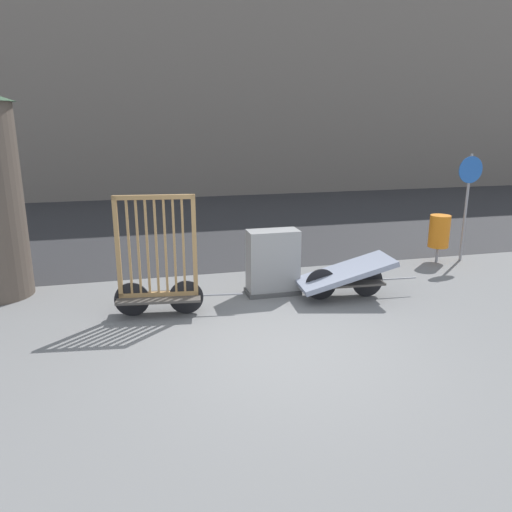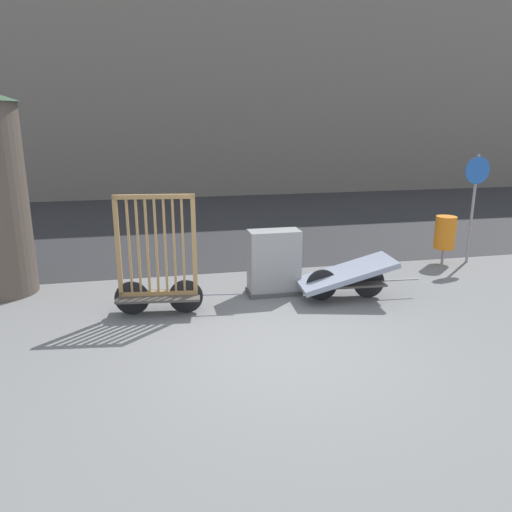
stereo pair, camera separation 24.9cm
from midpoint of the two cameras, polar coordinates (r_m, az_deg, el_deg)
The scene contains 8 objects.
ground_plane at distance 7.04m, azimuth 4.21°, elevation -10.87°, with size 60.00×60.00×0.00m, color slate.
road_strip at distance 15.57m, azimuth -5.28°, elevation 3.85°, with size 56.00×10.59×0.01m.
building_facade at distance 22.73m, azimuth -8.20°, elevation 23.13°, with size 48.00×4.00×12.43m.
bike_cart_with_bedframe at distance 8.20m, azimuth -10.27°, elevation -1.90°, with size 2.08×0.72×1.98m.
bike_cart_with_mattress at distance 8.98m, azimuth 11.05°, elevation -2.27°, with size 2.23×0.93×0.75m.
utility_cabinet at distance 9.06m, azimuth 2.85°, elevation -1.00°, with size 0.98×0.50×1.19m.
trash_bin at distance 11.72m, azimuth 21.37°, elevation 2.50°, with size 0.44×0.44×1.07m.
sign_post at distance 11.92m, azimuth 24.27°, elevation 6.62°, with size 0.58×0.06×2.38m.
Camera 2 is at (-1.71, -6.07, 3.11)m, focal length 35.00 mm.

